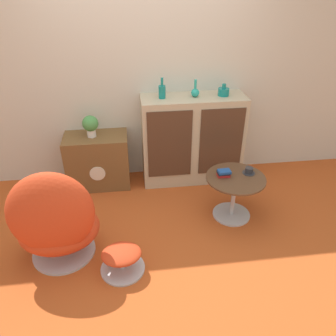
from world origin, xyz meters
The scene contains 13 objects.
ground_plane centered at (0.00, 0.00, 0.00)m, with size 12.00×12.00×0.00m, color #B74C1E.
wall_back centered at (0.00, 1.34, 1.30)m, with size 6.40×0.06×2.60m.
sideboard centered at (0.53, 1.10, 0.53)m, with size 1.19×0.43×1.06m.
tv_console centered at (-0.61, 1.10, 0.32)m, with size 0.73×0.43×0.65m.
egg_chair centered at (-0.89, -0.10, 0.42)m, with size 0.72×0.67×0.95m.
ottoman centered at (-0.35, -0.31, 0.14)m, with size 0.39×0.39×0.23m.
coffee_table centered at (0.83, 0.30, 0.32)m, with size 0.60×0.60×0.48m.
vase_leftmost centered at (0.17, 1.10, 1.14)m, with size 0.08×0.08×0.23m.
vase_inner_left centered at (0.54, 1.10, 1.12)m, with size 0.09×0.09×0.19m.
vase_inner_right centered at (0.87, 1.10, 1.11)m, with size 0.13×0.13×0.13m.
potted_plant centered at (-0.64, 1.10, 0.79)m, with size 0.18×0.18×0.25m.
teacup centered at (0.98, 0.36, 0.51)m, with size 0.13×0.13×0.06m.
book_stack centered at (0.71, 0.34, 0.52)m, with size 0.13×0.10×0.07m.
Camera 1 is at (-0.21, -2.37, 2.27)m, focal length 35.00 mm.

